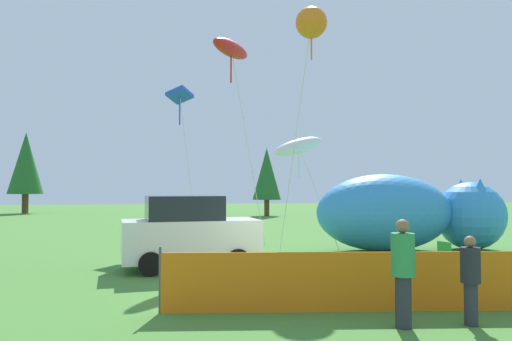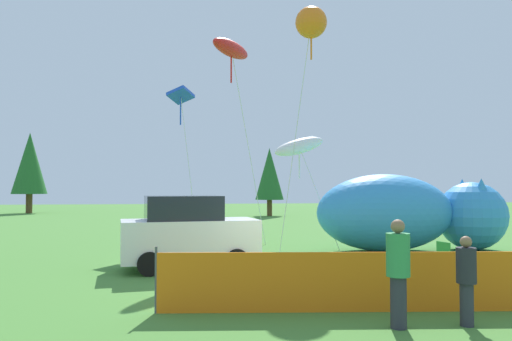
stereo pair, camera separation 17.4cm
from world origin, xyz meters
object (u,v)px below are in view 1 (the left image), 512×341
object	(u,v)px
kite_blue_box	(180,98)
spectator_in_green_shirt	(403,268)
inflatable_cat	(407,215)
kite_white_ghost	(299,147)
parked_car	(189,233)
kite_orange_flower	(311,23)
kite_red_lizard	(231,49)
folding_chair	(440,256)
spectator_in_blue_shirt	(471,276)

from	to	relation	value
kite_blue_box	spectator_in_green_shirt	bearing A→B (deg)	-73.94
inflatable_cat	kite_white_ghost	world-z (taller)	kite_white_ghost
spectator_in_green_shirt	parked_car	bearing A→B (deg)	117.93
parked_car	inflatable_cat	distance (m)	8.87
spectator_in_green_shirt	kite_white_ghost	world-z (taller)	kite_white_ghost
kite_blue_box	inflatable_cat	bearing A→B (deg)	-23.29
kite_orange_flower	kite_white_ghost	size ratio (longest dim) A/B	1.83
spectator_in_green_shirt	kite_orange_flower	size ratio (longest dim) A/B	0.22
kite_blue_box	kite_white_ghost	xyz separation A→B (m)	(4.77, -2.15, -2.25)
kite_red_lizard	kite_blue_box	size ratio (longest dim) A/B	1.20
folding_chair	kite_blue_box	xyz separation A→B (m)	(-7.15, 8.86, 5.80)
folding_chair	kite_white_ghost	distance (m)	7.95
spectator_in_blue_shirt	kite_orange_flower	distance (m)	11.13
kite_orange_flower	kite_blue_box	bearing A→B (deg)	131.12
parked_car	kite_blue_box	distance (m)	8.59
inflatable_cat	kite_white_ghost	size ratio (longest dim) A/B	1.58
kite_blue_box	kite_orange_flower	bearing A→B (deg)	-48.88
kite_red_lizard	spectator_in_green_shirt	bearing A→B (deg)	-79.42
spectator_in_blue_shirt	kite_white_ghost	xyz separation A→B (m)	(-0.37, 11.43, 3.21)
parked_car	kite_blue_box	size ratio (longest dim) A/B	0.62
kite_blue_box	kite_orange_flower	xyz separation A→B (m)	(4.51, -5.16, 1.79)
spectator_in_blue_shirt	spectator_in_green_shirt	world-z (taller)	spectator_in_green_shirt
parked_car	kite_orange_flower	xyz separation A→B (m)	(4.19, 1.63, 7.05)
folding_chair	kite_red_lizard	xyz separation A→B (m)	(-5.22, 5.85, 7.15)
spectator_in_blue_shirt	kite_white_ghost	bearing A→B (deg)	91.87
parked_car	spectator_in_green_shirt	distance (m)	7.64
spectator_in_blue_shirt	spectator_in_green_shirt	bearing A→B (deg)	178.44
spectator_in_green_shirt	kite_blue_box	distance (m)	15.06
parked_car	kite_red_lizard	xyz separation A→B (m)	(1.61, 3.78, 6.61)
parked_car	spectator_in_blue_shirt	distance (m)	8.33
kite_blue_box	kite_orange_flower	size ratio (longest dim) A/B	0.78
spectator_in_green_shirt	kite_white_ghost	xyz separation A→B (m)	(0.87, 11.40, 3.05)
spectator_in_blue_shirt	parked_car	bearing A→B (deg)	125.40
folding_chair	kite_red_lizard	bearing A→B (deg)	-61.18
inflatable_cat	kite_orange_flower	distance (m)	8.05
spectator_in_blue_shirt	kite_red_lizard	distance (m)	12.98
parked_car	folding_chair	size ratio (longest dim) A/B	4.53
spectator_in_green_shirt	inflatable_cat	bearing A→B (deg)	64.28
spectator_in_blue_shirt	inflatable_cat	bearing A→B (deg)	70.50
parked_car	kite_blue_box	world-z (taller)	kite_blue_box
spectator_in_blue_shirt	kite_blue_box	distance (m)	15.51
spectator_in_green_shirt	spectator_in_blue_shirt	bearing A→B (deg)	-1.56
parked_car	spectator_in_blue_shirt	size ratio (longest dim) A/B	2.66
kite_orange_flower	parked_car	bearing A→B (deg)	-158.74
inflatable_cat	kite_orange_flower	size ratio (longest dim) A/B	0.86
parked_car	folding_chair	bearing A→B (deg)	-24.71
folding_chair	kite_red_lizard	distance (m)	10.61
kite_blue_box	kite_orange_flower	distance (m)	7.08
folding_chair	kite_orange_flower	xyz separation A→B (m)	(-2.65, 3.70, 7.59)
spectator_in_blue_shirt	kite_red_lizard	size ratio (longest dim) A/B	0.19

